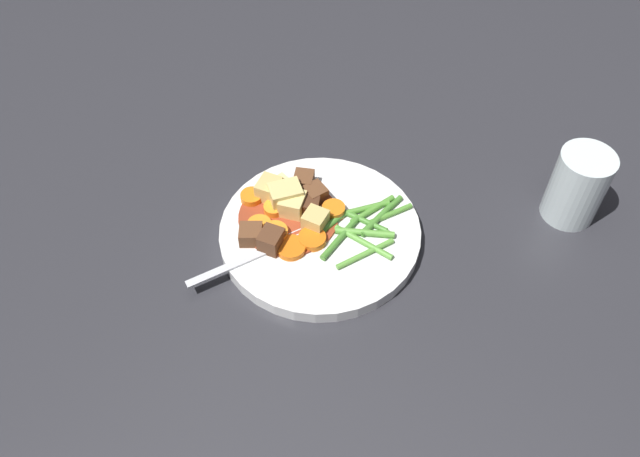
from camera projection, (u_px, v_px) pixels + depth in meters
ground_plane at (320, 237)px, 0.83m from camera, size 3.00×3.00×0.00m
dinner_plate at (320, 233)px, 0.82m from camera, size 0.25×0.25×0.02m
stew_sauce at (289, 216)px, 0.83m from camera, size 0.13×0.13×0.00m
carrot_slice_0 at (333, 210)px, 0.83m from camera, size 0.04×0.04×0.01m
carrot_slice_1 at (291, 248)px, 0.79m from camera, size 0.05×0.05×0.01m
carrot_slice_2 at (252, 197)px, 0.84m from camera, size 0.04×0.04×0.01m
carrot_slice_3 at (259, 226)px, 0.81m from camera, size 0.04×0.04×0.01m
carrot_slice_4 at (312, 239)px, 0.80m from camera, size 0.04×0.04×0.01m
carrot_slice_5 at (274, 234)px, 0.80m from camera, size 0.04×0.04×0.01m
carrot_slice_6 at (276, 207)px, 0.83m from camera, size 0.04×0.04×0.01m
potato_chunk_0 at (292, 205)px, 0.82m from camera, size 0.03×0.04×0.03m
potato_chunk_1 at (282, 187)px, 0.84m from camera, size 0.03×0.03×0.02m
potato_chunk_2 at (316, 220)px, 0.81m from camera, size 0.03×0.03×0.02m
potato_chunk_3 at (286, 196)px, 0.83m from camera, size 0.05×0.05×0.03m
potato_chunk_4 at (269, 190)px, 0.84m from camera, size 0.03×0.03×0.03m
meat_chunk_0 at (304, 182)px, 0.85m from camera, size 0.03×0.03×0.02m
meat_chunk_1 at (315, 194)px, 0.84m from camera, size 0.04×0.04×0.02m
meat_chunk_2 at (311, 207)px, 0.82m from camera, size 0.03×0.03×0.02m
meat_chunk_3 at (251, 234)px, 0.80m from camera, size 0.04×0.04×0.02m
meat_chunk_4 at (271, 240)px, 0.79m from camera, size 0.03×0.03×0.03m
green_bean_0 at (331, 223)px, 0.82m from camera, size 0.02×0.05×0.01m
green_bean_1 at (365, 221)px, 0.82m from camera, size 0.06×0.01×0.01m
green_bean_2 at (377, 220)px, 0.82m from camera, size 0.02×0.06×0.01m
green_bean_3 at (365, 254)px, 0.79m from camera, size 0.05×0.07×0.01m
green_bean_4 at (390, 214)px, 0.83m from camera, size 0.04×0.06×0.01m
green_bean_5 at (364, 242)px, 0.80m from camera, size 0.08×0.02×0.01m
green_bean_6 at (369, 223)px, 0.82m from camera, size 0.06×0.02×0.01m
green_bean_7 at (367, 208)px, 0.83m from camera, size 0.05×0.05×0.01m
green_bean_8 at (365, 233)px, 0.81m from camera, size 0.07×0.03×0.01m
green_bean_9 at (373, 210)px, 0.83m from camera, size 0.04×0.06×0.01m
green_bean_10 at (340, 238)px, 0.80m from camera, size 0.02×0.08×0.01m
green_bean_11 at (382, 215)px, 0.82m from camera, size 0.03×0.08×0.01m
fork at (259, 254)px, 0.79m from camera, size 0.12×0.15×0.00m
water_glass at (577, 186)px, 0.82m from camera, size 0.07×0.07×0.10m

